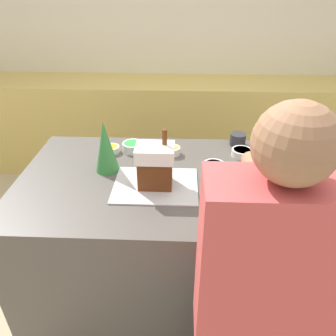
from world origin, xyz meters
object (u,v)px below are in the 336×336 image
object	(u,v)px
decorative_tree	(105,147)
candy_bowl_center_rear	(172,150)
baking_tray	(155,185)
candy_bowl_far_left	(111,149)
cookbook	(278,165)
candy_bowl_front_corner	(241,152)
mug	(237,139)
gingerbread_house	(155,165)
candy_bowl_behind_tray	(214,167)
person	(255,319)
candy_bowl_beside_tree	(132,146)

from	to	relation	value
decorative_tree	candy_bowl_center_rear	world-z (taller)	decorative_tree
baking_tray	candy_bowl_far_left	distance (m)	0.47
cookbook	candy_bowl_front_corner	bearing A→B (deg)	147.76
baking_tray	mug	world-z (taller)	mug
baking_tray	gingerbread_house	distance (m)	0.12
baking_tray	candy_bowl_center_rear	bearing A→B (deg)	77.79
baking_tray	mug	distance (m)	0.69
decorative_tree	candy_bowl_behind_tray	xyz separation A→B (m)	(0.59, 0.01, -0.12)
candy_bowl_center_rear	person	size ratio (longest dim) A/B	0.06
candy_bowl_far_left	cookbook	size ratio (longest dim) A/B	0.43
candy_bowl_beside_tree	person	world-z (taller)	person
candy_bowl_beside_tree	candy_bowl_far_left	xyz separation A→B (m)	(-0.13, -0.02, -0.01)
candy_bowl_center_rear	candy_bowl_front_corner	bearing A→B (deg)	-0.81
candy_bowl_center_rear	cookbook	xyz separation A→B (m)	(0.60, -0.12, -0.02)
candy_bowl_far_left	cookbook	world-z (taller)	candy_bowl_far_left
candy_bowl_center_rear	person	world-z (taller)	person
mug	candy_bowl_behind_tray	bearing A→B (deg)	-118.01
mug	gingerbread_house	bearing A→B (deg)	-134.63
cookbook	mug	size ratio (longest dim) A/B	2.35
baking_tray	candy_bowl_center_rear	xyz separation A→B (m)	(0.08, 0.35, 0.02)
candy_bowl_beside_tree	candy_bowl_center_rear	bearing A→B (deg)	-7.54
baking_tray	candy_bowl_behind_tray	distance (m)	0.35
candy_bowl_beside_tree	cookbook	size ratio (longest dim) A/B	0.54
gingerbread_house	candy_bowl_far_left	bearing A→B (deg)	129.78
candy_bowl_beside_tree	candy_bowl_far_left	distance (m)	0.13
baking_tray	cookbook	distance (m)	0.71
candy_bowl_far_left	candy_bowl_center_rear	bearing A→B (deg)	-1.64
candy_bowl_front_corner	gingerbread_house	bearing A→B (deg)	-144.99
gingerbread_house	cookbook	distance (m)	0.72
gingerbread_house	mug	xyz separation A→B (m)	(0.48, 0.49, -0.09)
candy_bowl_behind_tray	candy_bowl_far_left	size ratio (longest dim) A/B	1.22
candy_bowl_far_left	gingerbread_house	bearing A→B (deg)	-50.22
baking_tray	candy_bowl_behind_tray	size ratio (longest dim) A/B	3.53
candy_bowl_behind_tray	person	xyz separation A→B (m)	(0.09, -0.84, -0.12)
candy_bowl_beside_tree	candy_bowl_center_rear	xyz separation A→B (m)	(0.24, -0.03, -0.00)
decorative_tree	candy_bowl_far_left	size ratio (longest dim) A/B	2.89
baking_tray	candy_bowl_far_left	bearing A→B (deg)	129.73
candy_bowl_beside_tree	cookbook	distance (m)	0.86
candy_bowl_front_corner	cookbook	size ratio (longest dim) A/B	0.52
candy_bowl_front_corner	candy_bowl_behind_tray	bearing A→B (deg)	-134.76
baking_tray	decorative_tree	world-z (taller)	decorative_tree
candy_bowl_beside_tree	candy_bowl_far_left	world-z (taller)	candy_bowl_beside_tree
candy_bowl_far_left	candy_bowl_behind_tray	bearing A→B (deg)	-17.95
person	candy_bowl_beside_tree	bearing A→B (deg)	118.35
candy_bowl_center_rear	cookbook	world-z (taller)	candy_bowl_center_rear
baking_tray	cookbook	world-z (taller)	cookbook
candy_bowl_front_corner	candy_bowl_far_left	world-z (taller)	candy_bowl_front_corner
decorative_tree	candy_bowl_far_left	distance (m)	0.24
candy_bowl_center_rear	mug	bearing A→B (deg)	19.24
mug	candy_bowl_front_corner	bearing A→B (deg)	-88.55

